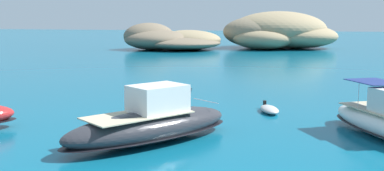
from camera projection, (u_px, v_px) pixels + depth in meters
The scene contains 5 objects.
ground_plane at pixel (158, 134), 25.35m from camera, with size 400.00×400.00×0.00m, color #0C5B7A.
islet_large at pixel (276, 32), 96.57m from camera, with size 27.94×26.92×7.77m.
islet_small at pixel (172, 40), 92.96m from camera, with size 23.92×23.61×5.39m.
motorboat_charcoal at pixel (151, 123), 23.53m from camera, with size 8.33×9.91×2.96m.
dinghy_tender at pixel (269, 109), 30.97m from camera, with size 1.87×2.86×0.58m.
Camera 1 is at (7.84, -23.47, 6.42)m, focal length 42.55 mm.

